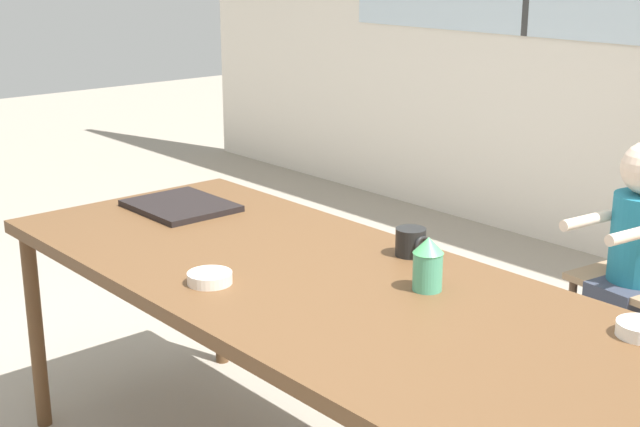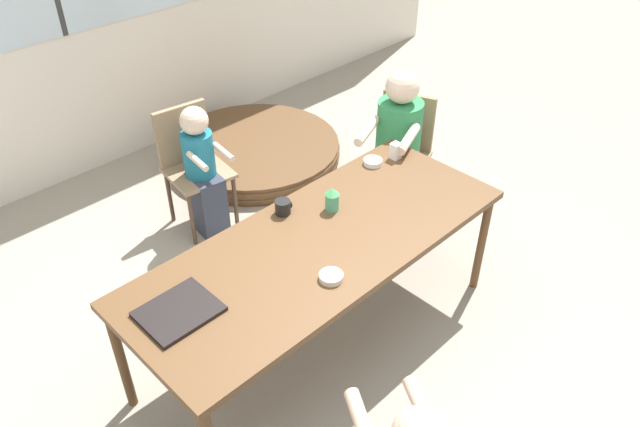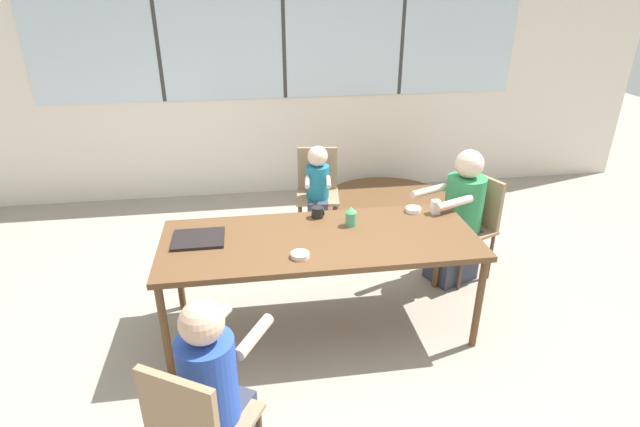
{
  "view_description": "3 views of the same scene",
  "coord_description": "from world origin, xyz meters",
  "px_view_note": "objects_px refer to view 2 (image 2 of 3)",
  "views": [
    {
      "loc": [
        1.67,
        -1.46,
        1.57
      ],
      "look_at": [
        0.0,
        0.0,
        0.91
      ],
      "focal_mm": 50.0,
      "sensor_mm": 36.0,
      "label": 1
    },
    {
      "loc": [
        -1.75,
        -1.78,
        2.78
      ],
      "look_at": [
        0.0,
        0.0,
        0.91
      ],
      "focal_mm": 35.0,
      "sensor_mm": 36.0,
      "label": 2
    },
    {
      "loc": [
        -0.44,
        -2.95,
        2.32
      ],
      "look_at": [
        0.0,
        0.0,
        0.91
      ],
      "focal_mm": 28.0,
      "sensor_mm": 36.0,
      "label": 3
    }
  ],
  "objects_px": {
    "person_man_blue_shirt": "(395,155)",
    "sippy_cup": "(332,199)",
    "person_toddler": "(203,175)",
    "folded_table_stack": "(255,150)",
    "bowl_white_shallow": "(331,277)",
    "chair_for_toddler": "(191,157)",
    "chair_for_man_blue_shirt": "(403,144)",
    "bowl_cereal": "(373,162)",
    "coffee_mug": "(283,207)",
    "milk_carton_small": "(396,151)"
  },
  "relations": [
    {
      "from": "person_man_blue_shirt",
      "to": "sippy_cup",
      "type": "xyz_separation_m",
      "value": [
        -0.98,
        -0.34,
        0.29
      ]
    },
    {
      "from": "person_toddler",
      "to": "sippy_cup",
      "type": "distance_m",
      "value": 1.22
    },
    {
      "from": "sippy_cup",
      "to": "person_toddler",
      "type": "bearing_deg",
      "value": 93.39
    },
    {
      "from": "folded_table_stack",
      "to": "person_toddler",
      "type": "bearing_deg",
      "value": -149.32
    },
    {
      "from": "person_toddler",
      "to": "sippy_cup",
      "type": "height_order",
      "value": "person_toddler"
    },
    {
      "from": "bowl_white_shallow",
      "to": "sippy_cup",
      "type": "bearing_deg",
      "value": 44.18
    },
    {
      "from": "chair_for_toddler",
      "to": "sippy_cup",
      "type": "relative_size",
      "value": 6.09
    },
    {
      "from": "bowl_white_shallow",
      "to": "chair_for_man_blue_shirt",
      "type": "bearing_deg",
      "value": 27.45
    },
    {
      "from": "bowl_white_shallow",
      "to": "bowl_cereal",
      "type": "relative_size",
      "value": 1.03
    },
    {
      "from": "chair_for_toddler",
      "to": "coffee_mug",
      "type": "relative_size",
      "value": 9.3
    },
    {
      "from": "person_man_blue_shirt",
      "to": "coffee_mug",
      "type": "distance_m",
      "value": 1.23
    },
    {
      "from": "chair_for_toddler",
      "to": "person_man_blue_shirt",
      "type": "relative_size",
      "value": 0.77
    },
    {
      "from": "milk_carton_small",
      "to": "chair_for_man_blue_shirt",
      "type": "bearing_deg",
      "value": 32.84
    },
    {
      "from": "coffee_mug",
      "to": "chair_for_toddler",
      "type": "bearing_deg",
      "value": 81.9
    },
    {
      "from": "chair_for_toddler",
      "to": "bowl_white_shallow",
      "type": "bearing_deg",
      "value": 85.75
    },
    {
      "from": "person_toddler",
      "to": "folded_table_stack",
      "type": "bearing_deg",
      "value": -141.79
    },
    {
      "from": "milk_carton_small",
      "to": "bowl_white_shallow",
      "type": "xyz_separation_m",
      "value": [
        -1.07,
        -0.5,
        -0.04
      ]
    },
    {
      "from": "sippy_cup",
      "to": "folded_table_stack",
      "type": "height_order",
      "value": "sippy_cup"
    },
    {
      "from": "coffee_mug",
      "to": "milk_carton_small",
      "type": "distance_m",
      "value": 0.88
    },
    {
      "from": "chair_for_toddler",
      "to": "person_man_blue_shirt",
      "type": "distance_m",
      "value": 1.41
    },
    {
      "from": "bowl_cereal",
      "to": "sippy_cup",
      "type": "bearing_deg",
      "value": -163.36
    },
    {
      "from": "person_toddler",
      "to": "folded_table_stack",
      "type": "xyz_separation_m",
      "value": [
        0.84,
        0.5,
        -0.38
      ]
    },
    {
      "from": "folded_table_stack",
      "to": "bowl_white_shallow",
      "type": "bearing_deg",
      "value": -119.85
    },
    {
      "from": "chair_for_man_blue_shirt",
      "to": "person_toddler",
      "type": "xyz_separation_m",
      "value": [
        -1.2,
        0.76,
        -0.07
      ]
    },
    {
      "from": "coffee_mug",
      "to": "bowl_cereal",
      "type": "relative_size",
      "value": 0.81
    },
    {
      "from": "coffee_mug",
      "to": "chair_for_man_blue_shirt",
      "type": "bearing_deg",
      "value": 10.08
    },
    {
      "from": "person_toddler",
      "to": "coffee_mug",
      "type": "relative_size",
      "value": 10.18
    },
    {
      "from": "person_toddler",
      "to": "sippy_cup",
      "type": "xyz_separation_m",
      "value": [
        0.07,
        -1.16,
        0.35
      ]
    },
    {
      "from": "person_man_blue_shirt",
      "to": "folded_table_stack",
      "type": "distance_m",
      "value": 1.41
    },
    {
      "from": "milk_carton_small",
      "to": "bowl_cereal",
      "type": "bearing_deg",
      "value": 161.59
    },
    {
      "from": "chair_for_toddler",
      "to": "milk_carton_small",
      "type": "relative_size",
      "value": 8.36
    },
    {
      "from": "coffee_mug",
      "to": "person_toddler",
      "type": "bearing_deg",
      "value": 81.81
    },
    {
      "from": "folded_table_stack",
      "to": "person_man_blue_shirt",
      "type": "bearing_deg",
      "value": -81.27
    },
    {
      "from": "person_toddler",
      "to": "sippy_cup",
      "type": "relative_size",
      "value": 6.67
    },
    {
      "from": "milk_carton_small",
      "to": "folded_table_stack",
      "type": "bearing_deg",
      "value": 85.92
    },
    {
      "from": "chair_for_toddler",
      "to": "bowl_cereal",
      "type": "bearing_deg",
      "value": 123.24
    },
    {
      "from": "person_man_blue_shirt",
      "to": "person_toddler",
      "type": "height_order",
      "value": "person_man_blue_shirt"
    },
    {
      "from": "chair_for_toddler",
      "to": "person_toddler",
      "type": "distance_m",
      "value": 0.17
    },
    {
      "from": "milk_carton_small",
      "to": "folded_table_stack",
      "type": "distance_m",
      "value": 1.72
    },
    {
      "from": "bowl_white_shallow",
      "to": "person_toddler",
      "type": "bearing_deg",
      "value": 77.8
    },
    {
      "from": "sippy_cup",
      "to": "folded_table_stack",
      "type": "xyz_separation_m",
      "value": [
        0.77,
        1.66,
        -0.73
      ]
    },
    {
      "from": "person_toddler",
      "to": "coffee_mug",
      "type": "distance_m",
      "value": 1.06
    },
    {
      "from": "bowl_cereal",
      "to": "bowl_white_shallow",
      "type": "bearing_deg",
      "value": -149.19
    },
    {
      "from": "coffee_mug",
      "to": "bowl_white_shallow",
      "type": "relative_size",
      "value": 0.79
    },
    {
      "from": "person_man_blue_shirt",
      "to": "milk_carton_small",
      "type": "height_order",
      "value": "person_man_blue_shirt"
    },
    {
      "from": "chair_for_man_blue_shirt",
      "to": "person_man_blue_shirt",
      "type": "height_order",
      "value": "person_man_blue_shirt"
    },
    {
      "from": "coffee_mug",
      "to": "folded_table_stack",
      "type": "distance_m",
      "value": 1.92
    },
    {
      "from": "person_toddler",
      "to": "bowl_cereal",
      "type": "distance_m",
      "value": 1.2
    },
    {
      "from": "person_man_blue_shirt",
      "to": "coffee_mug",
      "type": "xyz_separation_m",
      "value": [
        -1.19,
        -0.18,
        0.26
      ]
    },
    {
      "from": "person_man_blue_shirt",
      "to": "milk_carton_small",
      "type": "xyz_separation_m",
      "value": [
        -0.31,
        -0.24,
        0.27
      ]
    }
  ]
}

